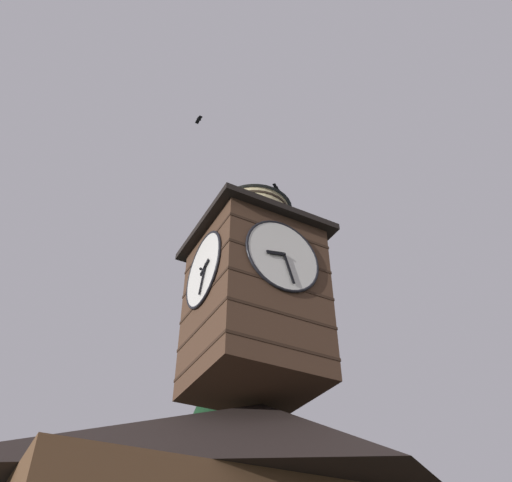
{
  "coord_description": "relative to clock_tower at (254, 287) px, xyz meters",
  "views": [
    {
      "loc": [
        8.83,
        12.56,
        1.39
      ],
      "look_at": [
        1.49,
        -1.04,
        13.57
      ],
      "focal_mm": 37.4,
      "sensor_mm": 36.0,
      "label": 1
    }
  ],
  "objects": [
    {
      "name": "clock_tower",
      "position": [
        0.0,
        0.0,
        0.0
      ],
      "size": [
        4.65,
        4.65,
        8.96
      ],
      "color": "#4C3323",
      "rests_on": "building_main"
    },
    {
      "name": "flying_bird_high",
      "position": [
        2.07,
        -1.89,
        10.22
      ],
      "size": [
        0.24,
        0.53,
        0.13
      ],
      "color": "black"
    },
    {
      "name": "flying_bird_low",
      "position": [
        -1.49,
        -0.7,
        6.22
      ],
      "size": [
        0.5,
        0.42,
        0.11
      ],
      "color": "black"
    }
  ]
}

